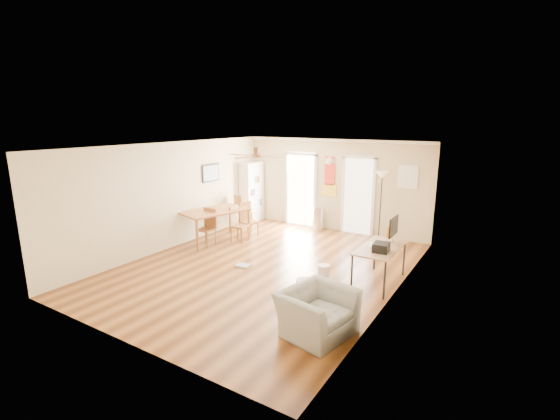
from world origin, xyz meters
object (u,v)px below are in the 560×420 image
Objects in this scene: dining_table at (215,226)px; wastebasket_a at (324,271)px; dining_chair_right_a at (249,220)px; trash_can at (318,218)px; torchiere_lamp at (380,207)px; computer_desk at (379,265)px; dining_chair_right_b at (240,224)px; dining_chair_far at (244,211)px; armchair at (317,312)px; wastebasket_b at (304,288)px; dining_chair_near at (206,227)px; bookshelf at (252,192)px; printer at (381,247)px.

wastebasket_a is (3.48, -0.72, -0.28)m from dining_table.
dining_chair_right_a is 1.39× the size of trash_can.
dining_chair_right_a is 3.48m from torchiere_lamp.
trash_can is 0.49× the size of computer_desk.
wastebasket_a is (2.93, -1.06, -0.32)m from dining_chair_right_b.
armchair is at bearing 155.61° from dining_chair_far.
wastebasket_b is at bearing -25.31° from dining_table.
dining_chair_far is (-0.74, 0.72, 0.02)m from dining_chair_right_a.
dining_chair_right_a is at bearing -5.69° from dining_chair_right_b.
trash_can is (1.77, 2.78, -0.13)m from dining_chair_near.
trash_can is 4.44m from wastebasket_b.
trash_can is at bearing 113.13° from wastebasket_b.
wastebasket_a is 0.95m from wastebasket_b.
wastebasket_a is (3.45, -0.35, -0.33)m from dining_chair_near.
computer_desk is 1.10m from wastebasket_a.
dining_chair_right_b is 0.95× the size of dining_chair_far.
dining_chair_far is (0.21, -0.72, -0.44)m from bookshelf.
trash_can is at bearing -36.91° from dining_chair_right_b.
dining_chair_near is 0.95× the size of dining_chair_far.
trash_can is 2.08× the size of wastebasket_b.
wastebasket_b is (3.55, -1.68, -0.25)m from dining_table.
bookshelf is 6.84× the size of wastebasket_a.
dining_chair_far is 2.20m from trash_can.
torchiere_lamp is 3.12m from printer.
wastebasket_b is (3.73, -3.16, -0.32)m from dining_chair_far.
computer_desk is at bearing 104.93° from printer.
torchiere_lamp is at bearing -48.53° from dining_chair_right_a.
dining_chair_right_a is 1.25m from dining_chair_near.
dining_table is (0.40, -2.20, -0.50)m from bookshelf.
wastebasket_a is at bearing -115.58° from dining_chair_right_b.
computer_desk is (4.50, -0.39, -0.05)m from dining_table.
armchair is at bearing -63.82° from trash_can.
wastebasket_b is (3.00, -2.44, -0.31)m from dining_chair_right_a.
torchiere_lamp is at bearing 32.48° from dining_table.
bookshelf is at bearing 100.18° from dining_table.
dining_chair_near reaches higher than wastebasket_a.
bookshelf is 1.90× the size of dining_chair_far.
dining_chair_far reaches higher than dining_chair_near.
dining_chair_right_b is 1.36× the size of trash_can.
dining_chair_far reaches higher than printer.
bookshelf reaches higher than dining_chair_far.
dining_chair_right_a is 2.07m from trash_can.
dining_table is 2.47× the size of trash_can.
dining_chair_far is 3.93m from torchiere_lamp.
dining_chair_right_b is at bearing 146.11° from wastebasket_b.
computer_desk is 0.53m from printer.
trash_can is 0.65× the size of armchair.
bookshelf is 1.99× the size of dining_chair_near.
bookshelf is 1.78× the size of armchair.
torchiere_lamp is at bearing 3.50° from bookshelf.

